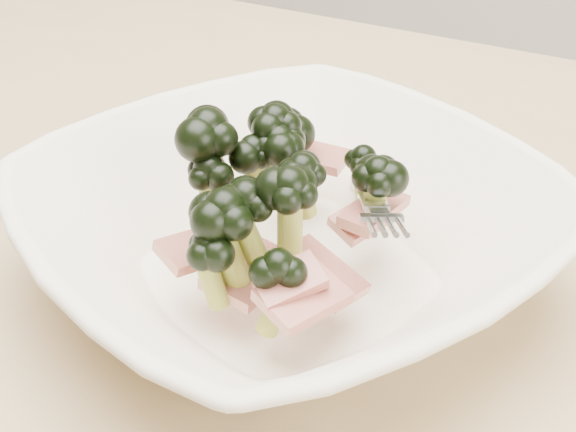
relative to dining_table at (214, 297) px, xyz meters
The scene contains 2 objects.
dining_table is the anchor object (origin of this frame).
broccoli_dish 0.19m from the dining_table, 32.61° to the right, with size 0.41×0.41×0.12m.
Camera 1 is at (0.30, -0.43, 1.07)m, focal length 50.00 mm.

